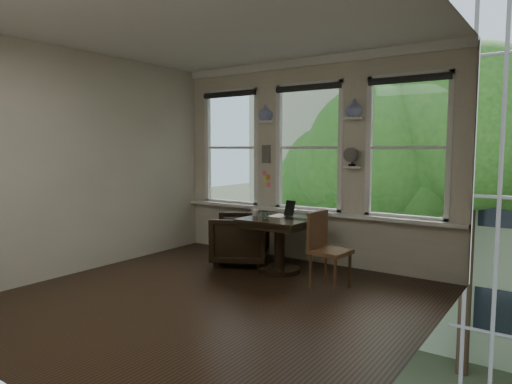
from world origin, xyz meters
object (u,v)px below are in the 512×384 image
Objects in this scene: armchair_left at (240,239)px; laptop at (296,218)px; table at (280,245)px; side_chair_right at (331,251)px; mug at (255,213)px.

laptop is at bearing 62.49° from armchair_left.
laptop is (0.94, 0.01, 0.40)m from armchair_left.
table is 1.12× the size of armchair_left.
side_chair_right is (0.90, -0.28, 0.09)m from table.
table is at bearing -166.21° from laptop.
table is 0.72m from armchair_left.
mug reaches higher than laptop.
armchair_left is 0.88× the size of side_chair_right.
armchair_left is (-0.71, 0.05, -0.01)m from table.
side_chair_right is at bearing 50.38° from armchair_left.
armchair_left is at bearing 84.06° from side_chair_right.
laptop is at bearing 68.81° from side_chair_right.
armchair_left is 2.48× the size of laptop.
laptop is at bearing 11.22° from mug.
table is at bearing 8.99° from mug.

